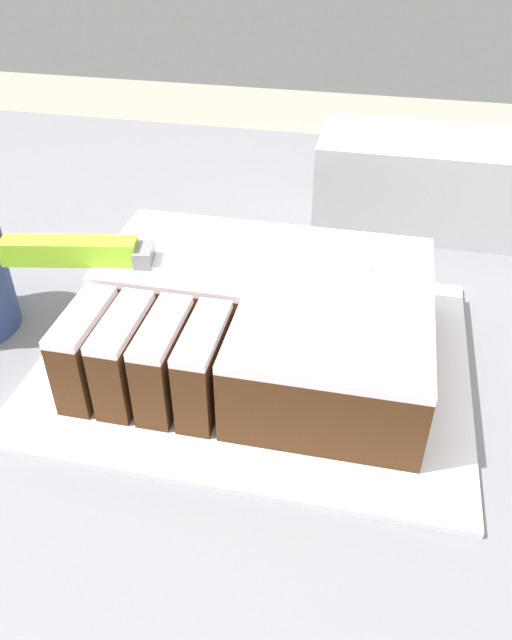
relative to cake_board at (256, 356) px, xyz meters
The scene contains 5 objects.
countertop 0.48m from the cake_board, 90.02° to the left, with size 1.40×1.10×0.94m.
cake_board is the anchor object (origin of this frame).
cake 0.04m from the cake_board, 37.16° to the left, with size 0.30×0.22×0.08m.
knife 0.16m from the cake_board, behind, with size 0.32×0.09×0.02m.
storage_box 0.34m from the cake_board, 64.51° to the left, with size 0.26×0.13×0.11m.
Camera 1 is at (0.09, -0.48, 1.32)m, focal length 35.00 mm.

